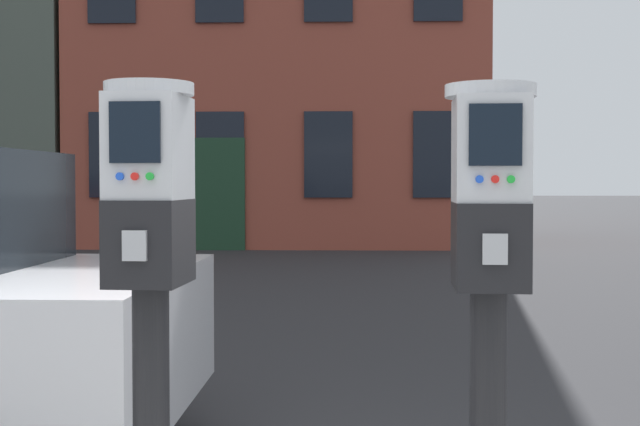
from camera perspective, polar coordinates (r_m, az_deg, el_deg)
parking_meter_near_kerb at (r=2.18m, az=-10.94°, el=-2.97°), size 0.23×0.26×1.38m
parking_meter_twin_adjacent at (r=2.15m, az=10.89°, el=-3.18°), size 0.23×0.26×1.37m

